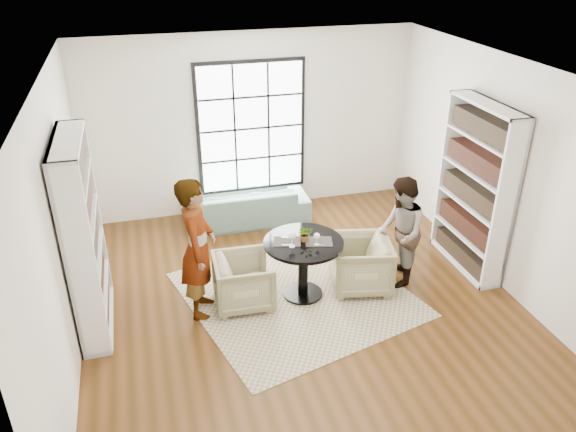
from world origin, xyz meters
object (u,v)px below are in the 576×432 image
object	(u,v)px
wine_glass_left	(292,236)
armchair_left	(244,281)
armchair_right	(360,264)
person_right	(400,232)
sofa	(247,205)
person_left	(198,248)
pedestal_table	(303,257)
flower_centerpiece	(305,234)
wine_glass_right	(317,236)

from	to	relation	value
wine_glass_left	armchair_left	bearing A→B (deg)	170.38
armchair_right	armchair_left	bearing A→B (deg)	-79.29
wine_glass_left	person_right	bearing A→B (deg)	2.33
sofa	armchair_left	distance (m)	2.32
armchair_left	person_left	bearing A→B (deg)	92.62
sofa	wine_glass_left	world-z (taller)	wine_glass_left
pedestal_table	sofa	size ratio (longest dim) A/B	0.51
pedestal_table	wine_glass_left	size ratio (longest dim) A/B	4.92
armchair_left	person_right	xyz separation A→B (m)	(2.13, -0.04, 0.43)
armchair_right	person_right	world-z (taller)	person_right
wine_glass_left	flower_centerpiece	bearing A→B (deg)	25.58
sofa	armchair_right	world-z (taller)	armchair_right
armchair_left	sofa	bearing A→B (deg)	-10.25
pedestal_table	wine_glass_right	size ratio (longest dim) A/B	5.99
person_left	flower_centerpiece	size ratio (longest dim) A/B	8.77
armchair_right	flower_centerpiece	size ratio (longest dim) A/B	3.78
pedestal_table	person_left	bearing A→B (deg)	179.10
wine_glass_left	flower_centerpiece	xyz separation A→B (m)	(0.20, 0.10, -0.05)
armchair_right	person_left	size ratio (longest dim) A/B	0.43
sofa	wine_glass_left	bearing A→B (deg)	92.98
armchair_left	flower_centerpiece	world-z (taller)	flower_centerpiece
wine_glass_left	flower_centerpiece	distance (m)	0.23
pedestal_table	sofa	xyz separation A→B (m)	(-0.27, 2.29, -0.30)
person_right	flower_centerpiece	bearing A→B (deg)	-73.65
sofa	person_left	distance (m)	2.58
armchair_right	person_left	bearing A→B (deg)	-78.90
armchair_left	armchair_right	distance (m)	1.59
wine_glass_right	flower_centerpiece	xyz separation A→B (m)	(-0.11, 0.14, -0.02)
wine_glass_right	sofa	bearing A→B (deg)	99.55
sofa	armchair_left	size ratio (longest dim) A/B	2.68
sofa	flower_centerpiece	distance (m)	2.38
pedestal_table	person_right	world-z (taller)	person_right
pedestal_table	armchair_left	bearing A→B (deg)	178.48
person_left	armchair_left	bearing A→B (deg)	-76.32
pedestal_table	person_left	distance (m)	1.38
armchair_left	wine_glass_left	distance (m)	0.89
pedestal_table	sofa	bearing A→B (deg)	96.79
sofa	armchair_right	bearing A→B (deg)	115.53
person_left	flower_centerpiece	xyz separation A→B (m)	(1.36, -0.01, 0.01)
armchair_right	person_left	xyz separation A→B (m)	(-2.13, 0.04, 0.56)
armchair_left	person_right	world-z (taller)	person_right
person_left	armchair_right	bearing A→B (deg)	-77.44
person_left	pedestal_table	bearing A→B (deg)	-77.21
sofa	person_right	bearing A→B (deg)	125.73
person_left	wine_glass_left	bearing A→B (deg)	-81.42
sofa	person_left	size ratio (longest dim) A/B	1.09
person_left	wine_glass_left	world-z (taller)	person_left
person_right	armchair_left	bearing A→B (deg)	-73.25
armchair_left	armchair_right	world-z (taller)	armchair_right
armchair_left	wine_glass_left	xyz separation A→B (m)	(0.61, -0.10, 0.63)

